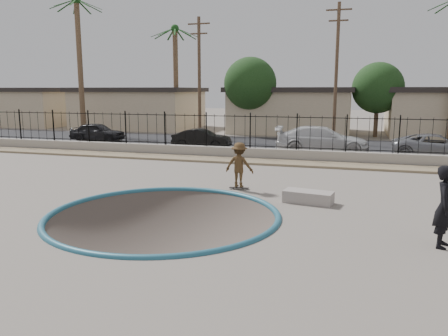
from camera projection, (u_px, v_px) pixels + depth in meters
ground at (256, 173)px, 25.55m from camera, size 120.00×120.00×2.20m
bowl_pit at (164, 215)px, 13.09m from camera, size 6.84×6.84×1.80m
coping_ring at (164, 215)px, 13.09m from camera, size 7.04×7.04×0.20m
rock_strip at (245, 161)px, 22.71m from camera, size 42.00×1.60×0.11m
retaining_wall at (250, 153)px, 23.70m from camera, size 42.00×0.45×0.60m
fence at (250, 131)px, 23.49m from camera, size 40.00×0.04×1.80m
street at (272, 144)px, 30.07m from camera, size 90.00×8.00×0.04m
house_west_far at (29, 106)px, 46.54m from camera, size 10.60×8.60×3.90m
house_west at (139, 108)px, 42.89m from camera, size 11.60×8.60×3.90m
house_center at (292, 110)px, 38.69m from camera, size 10.60×8.60×3.90m
palm_left at (78, 38)px, 36.26m from camera, size 2.30×2.30×11.30m
palm_mid at (175, 55)px, 38.30m from camera, size 2.30×2.30×9.30m
utility_pole_left at (199, 76)px, 32.81m from camera, size 1.70×0.24×9.00m
utility_pole_mid at (336, 71)px, 29.96m from camera, size 1.70×0.24×9.50m
street_tree_left at (250, 84)px, 35.83m from camera, size 4.32×4.32×6.36m
street_tree_mid at (378, 88)px, 34.04m from camera, size 3.96×3.96×5.83m
skater at (239, 167)px, 16.36m from camera, size 1.14×0.72×1.68m
skateboard at (239, 188)px, 16.49m from camera, size 0.76×0.26×0.06m
videographer at (445, 207)px, 10.31m from camera, size 0.64×0.82×1.98m
concrete_ledge at (308, 197)px, 14.50m from camera, size 1.69×0.95×0.40m
car_a at (98, 132)px, 31.55m from camera, size 4.02×1.89×1.33m
car_b at (202, 139)px, 27.65m from camera, size 3.76×1.49×1.22m
car_c at (322, 140)px, 25.53m from camera, size 5.58×2.70×1.57m
car_d at (437, 146)px, 23.82m from camera, size 4.76×2.41×1.29m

